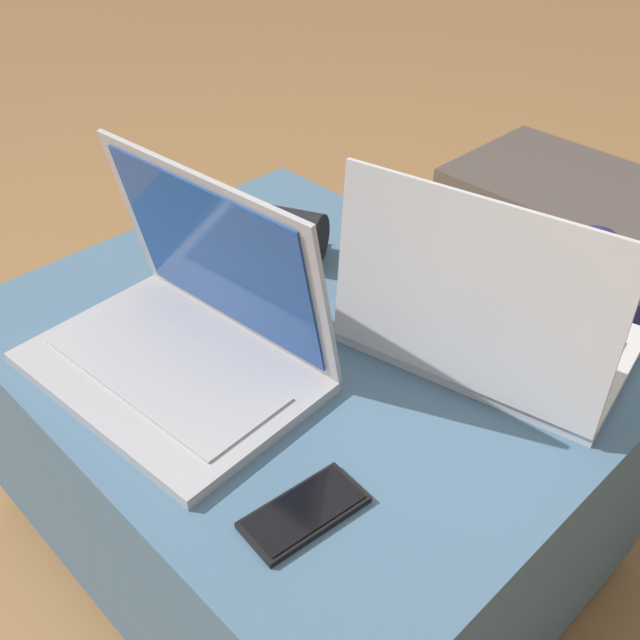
{
  "coord_description": "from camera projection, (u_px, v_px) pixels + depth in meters",
  "views": [
    {
      "loc": [
        0.61,
        -0.55,
        1.09
      ],
      "look_at": [
        0.06,
        -0.02,
        0.52
      ],
      "focal_mm": 42.0,
      "sensor_mm": 36.0,
      "label": 1
    }
  ],
  "objects": [
    {
      "name": "ottoman",
      "position": [
        303.0,
        446.0,
        1.18
      ],
      "size": [
        0.85,
        0.69,
        0.44
      ],
      "color": "#2A3D4E",
      "rests_on": "ground_plane"
    },
    {
      "name": "cell_phone",
      "position": [
        304.0,
        512.0,
        0.8
      ],
      "size": [
        0.08,
        0.14,
        0.01
      ],
      "rotation": [
        0.0,
        0.0,
        3.04
      ],
      "color": "black",
      "rests_on": "ottoman"
    },
    {
      "name": "ground_plane",
      "position": [
        305.0,
        533.0,
        1.31
      ],
      "size": [
        14.0,
        14.0,
        0.0
      ],
      "primitive_type": "plane",
      "color": "#9E7042"
    },
    {
      "name": "wrist_brace",
      "position": [
        262.0,
        230.0,
        1.2
      ],
      "size": [
        0.22,
        0.17,
        0.09
      ],
      "rotation": [
        0.0,
        0.0,
        3.59
      ],
      "color": "black",
      "rests_on": "ottoman"
    },
    {
      "name": "backpack",
      "position": [
        569.0,
        360.0,
        1.37
      ],
      "size": [
        0.33,
        0.28,
        0.49
      ],
      "rotation": [
        0.0,
        0.0,
        3.38
      ],
      "color": "#23234C",
      "rests_on": "ground_plane"
    },
    {
      "name": "laptop_near",
      "position": [
        186.0,
        332.0,
        0.97
      ],
      "size": [
        0.39,
        0.29,
        0.27
      ],
      "rotation": [
        0.0,
        0.0,
        0.08
      ],
      "color": "#B7B7BC",
      "rests_on": "ottoman"
    },
    {
      "name": "laptop_far",
      "position": [
        486.0,
        322.0,
        0.99
      ],
      "size": [
        0.41,
        0.32,
        0.27
      ],
      "rotation": [
        0.0,
        0.0,
        3.34
      ],
      "color": "silver",
      "rests_on": "ottoman"
    }
  ]
}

